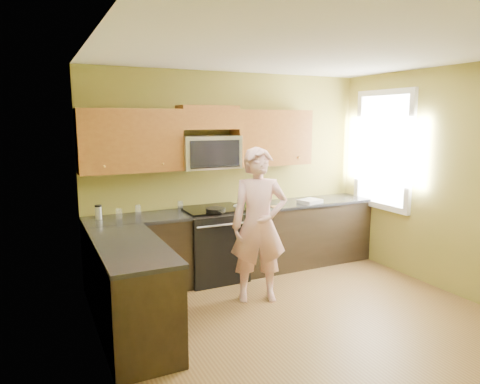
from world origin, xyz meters
TOP-DOWN VIEW (x-y plane):
  - floor at (0.00, 0.00)m, footprint 4.00×4.00m
  - ceiling at (0.00, 0.00)m, footprint 4.00×4.00m
  - wall_back at (0.00, 2.00)m, footprint 4.00×0.00m
  - wall_left at (-2.00, 0.00)m, footprint 0.00×4.00m
  - wall_right at (2.00, 0.00)m, footprint 0.00×4.00m
  - cabinet_back_run at (0.00, 1.70)m, footprint 4.00×0.60m
  - cabinet_left_run at (-1.70, 0.60)m, footprint 0.60×1.60m
  - countertop_back at (0.00, 1.69)m, footprint 4.00×0.62m
  - countertop_left at (-1.69, 0.60)m, footprint 0.62×1.60m
  - stove at (-0.40, 1.68)m, footprint 0.76×0.65m
  - microwave at (-0.40, 1.80)m, footprint 0.76×0.40m
  - upper_cab_left at (-1.39, 1.83)m, footprint 1.22×0.33m
  - upper_cab_right at (0.54, 1.83)m, footprint 1.12×0.33m
  - upper_cab_over_mw at (-0.40, 1.83)m, footprint 0.76×0.33m
  - window at (1.98, 1.20)m, footprint 0.06×1.06m
  - woman at (-0.19, 0.83)m, footprint 0.75×0.62m
  - frying_pan at (-0.47, 1.42)m, footprint 0.28×0.44m
  - butter_tub at (0.08, 1.59)m, footprint 0.16×0.16m
  - toast_slice at (0.42, 1.50)m, footprint 0.13×0.13m
  - napkin_a at (-0.08, 1.63)m, footprint 0.14×0.14m
  - napkin_b at (0.24, 1.62)m, footprint 0.12×0.13m
  - dish_towel at (1.00, 1.54)m, footprint 0.35×0.31m
  - travel_mug at (-1.81, 1.77)m, footprint 0.08×0.08m
  - glass_a at (-1.59, 1.71)m, footprint 0.08×0.08m
  - glass_b at (-1.33, 1.83)m, footprint 0.08×0.08m
  - glass_c at (-0.78, 1.86)m, footprint 0.09×0.09m

SIDE VIEW (x-z plane):
  - floor at x=0.00m, z-range 0.00..0.00m
  - cabinet_back_run at x=0.00m, z-range 0.00..0.88m
  - cabinet_left_run at x=-1.70m, z-range 0.00..0.88m
  - stove at x=-0.40m, z-range 0.00..0.95m
  - woman at x=-0.19m, z-range 0.00..1.77m
  - countertop_back at x=0.00m, z-range 0.88..0.92m
  - countertop_left at x=-1.69m, z-range 0.88..0.92m
  - butter_tub at x=0.08m, z-range 0.88..0.96m
  - travel_mug at x=-1.81m, z-range 0.83..1.01m
  - toast_slice at x=0.42m, z-range 0.92..0.93m
  - dish_towel at x=1.00m, z-range 0.92..0.97m
  - frying_pan at x=-0.47m, z-range 0.92..0.98m
  - napkin_a at x=-0.08m, z-range 0.92..0.98m
  - napkin_b at x=0.24m, z-range 0.92..0.99m
  - glass_a at x=-1.59m, z-range 0.92..1.04m
  - glass_b at x=-1.33m, z-range 0.92..1.04m
  - glass_c at x=-0.78m, z-range 0.92..1.04m
  - wall_back at x=0.00m, z-range -0.65..3.35m
  - wall_left at x=-2.00m, z-range -0.65..3.35m
  - wall_right at x=2.00m, z-range -0.65..3.35m
  - microwave at x=-0.40m, z-range 1.24..1.66m
  - upper_cab_left at x=-1.39m, z-range 1.07..1.82m
  - upper_cab_right at x=0.54m, z-range 1.07..1.82m
  - window at x=1.98m, z-range 0.82..2.48m
  - upper_cab_over_mw at x=-0.40m, z-range 1.95..2.25m
  - ceiling at x=0.00m, z-range 2.70..2.70m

